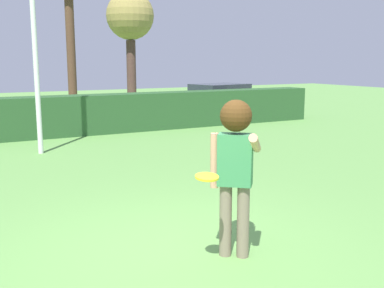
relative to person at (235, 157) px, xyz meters
name	(u,v)px	position (x,y,z in m)	size (l,w,h in m)	color
ground_plane	(179,253)	(-0.51, 0.39, -1.16)	(60.00, 60.00, 0.00)	#629849
person	(235,157)	(0.00, 0.00, 0.00)	(0.47, 0.83, 1.80)	#7E6E5C
frisbee	(207,177)	(-0.51, -0.25, -0.11)	(0.25, 0.25, 0.05)	yellow
lamppost	(33,22)	(-0.72, 7.28, 1.92)	(0.24, 0.24, 5.54)	silver
hedge_row	(30,118)	(-0.51, 9.72, -0.57)	(19.80, 0.90, 1.18)	#295128
parked_car_green	(220,97)	(7.57, 12.41, -0.47)	(4.45, 2.46, 1.25)	#1E6633
bare_elm_tree	(130,19)	(5.05, 15.94, 2.87)	(2.12, 2.12, 5.23)	#50352E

